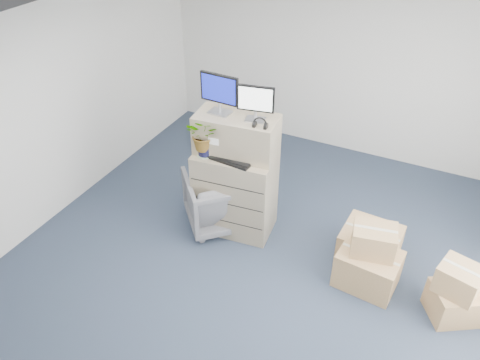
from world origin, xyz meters
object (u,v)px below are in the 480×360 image
at_px(filing_cabinet_lower, 235,192).
at_px(potted_plant, 204,138).
at_px(keyboard, 230,159).
at_px(monitor_left, 219,92).
at_px(office_chair, 218,197).
at_px(water_bottle, 243,142).
at_px(monitor_right, 256,101).

xyz_separation_m(filing_cabinet_lower, potted_plant, (-0.32, -0.18, 0.82)).
relative_size(keyboard, potted_plant, 1.25).
height_order(filing_cabinet_lower, potted_plant, potted_plant).
height_order(monitor_left, office_chair, monitor_left).
relative_size(filing_cabinet_lower, office_chair, 1.37).
relative_size(water_bottle, office_chair, 0.35).
bearing_deg(keyboard, potted_plant, -168.18).
bearing_deg(filing_cabinet_lower, office_chair, -179.55).
distance_m(monitor_left, potted_plant, 0.59).
distance_m(keyboard, potted_plant, 0.40).
bearing_deg(monitor_left, potted_plant, -110.56).
xyz_separation_m(monitor_left, potted_plant, (-0.10, -0.23, -0.53)).
xyz_separation_m(water_bottle, office_chair, (-0.31, -0.11, -0.89)).
bearing_deg(monitor_right, monitor_left, 172.03).
distance_m(water_bottle, office_chair, 0.94).
height_order(keyboard, office_chair, keyboard).
bearing_deg(keyboard, monitor_left, 145.86).
xyz_separation_m(keyboard, office_chair, (-0.25, 0.12, -0.75)).
relative_size(filing_cabinet_lower, monitor_right, 2.69).
bearing_deg(potted_plant, monitor_right, 23.99).
bearing_deg(water_bottle, filing_cabinet_lower, -128.62).
xyz_separation_m(keyboard, water_bottle, (0.06, 0.22, 0.13)).
bearing_deg(monitor_left, office_chair, -105.66).
relative_size(filing_cabinet_lower, monitor_left, 2.34).
distance_m(monitor_left, keyboard, 0.81).
bearing_deg(water_bottle, keyboard, -104.26).
height_order(keyboard, water_bottle, water_bottle).
bearing_deg(office_chair, potted_plant, 21.70).
bearing_deg(potted_plant, filing_cabinet_lower, 29.77).
distance_m(monitor_left, water_bottle, 0.69).
distance_m(water_bottle, potted_plant, 0.47).
bearing_deg(monitor_left, monitor_right, 5.60).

